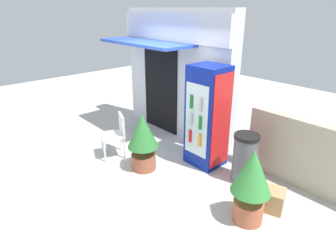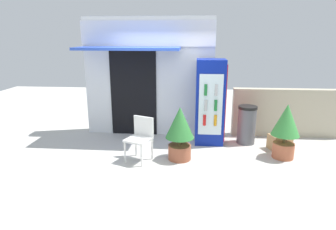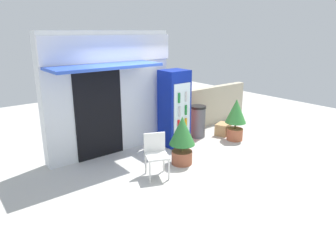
{
  "view_description": "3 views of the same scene",
  "coord_description": "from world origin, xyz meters",
  "px_view_note": "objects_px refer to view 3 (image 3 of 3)",
  "views": [
    {
      "loc": [
        4.05,
        -2.74,
        2.84
      ],
      "look_at": [
        0.43,
        0.54,
        0.96
      ],
      "focal_mm": 30.19,
      "sensor_mm": 36.0,
      "label": 1
    },
    {
      "loc": [
        0.55,
        -5.38,
        2.39
      ],
      "look_at": [
        0.05,
        0.46,
        0.79
      ],
      "focal_mm": 31.06,
      "sensor_mm": 36.0,
      "label": 2
    },
    {
      "loc": [
        -3.72,
        -4.56,
        2.84
      ],
      "look_at": [
        0.32,
        0.5,
        1.0
      ],
      "focal_mm": 32.2,
      "sensor_mm": 36.0,
      "label": 3
    }
  ],
  "objects_px": {
    "cardboard_box": "(223,129)",
    "trash_bin": "(198,121)",
    "plastic_chair": "(156,152)",
    "drink_cooler": "(175,108)",
    "potted_plant_near_shop": "(182,137)",
    "potted_plant_curbside": "(236,116)"
  },
  "relations": [
    {
      "from": "plastic_chair",
      "to": "potted_plant_near_shop",
      "type": "distance_m",
      "value": 0.78
    },
    {
      "from": "cardboard_box",
      "to": "trash_bin",
      "type": "bearing_deg",
      "value": 153.68
    },
    {
      "from": "drink_cooler",
      "to": "trash_bin",
      "type": "distance_m",
      "value": 0.99
    },
    {
      "from": "potted_plant_curbside",
      "to": "cardboard_box",
      "type": "height_order",
      "value": "potted_plant_curbside"
    },
    {
      "from": "plastic_chair",
      "to": "cardboard_box",
      "type": "distance_m",
      "value": 3.03
    },
    {
      "from": "plastic_chair",
      "to": "trash_bin",
      "type": "relative_size",
      "value": 0.99
    },
    {
      "from": "plastic_chair",
      "to": "cardboard_box",
      "type": "height_order",
      "value": "plastic_chair"
    },
    {
      "from": "trash_bin",
      "to": "drink_cooler",
      "type": "bearing_deg",
      "value": -178.6
    },
    {
      "from": "potted_plant_curbside",
      "to": "trash_bin",
      "type": "height_order",
      "value": "potted_plant_curbside"
    },
    {
      "from": "drink_cooler",
      "to": "plastic_chair",
      "type": "relative_size",
      "value": 2.21
    },
    {
      "from": "potted_plant_curbside",
      "to": "trash_bin",
      "type": "distance_m",
      "value": 1.02
    },
    {
      "from": "drink_cooler",
      "to": "plastic_chair",
      "type": "xyz_separation_m",
      "value": [
        -1.4,
        -1.1,
        -0.45
      ]
    },
    {
      "from": "drink_cooler",
      "to": "cardboard_box",
      "type": "xyz_separation_m",
      "value": [
        1.51,
        -0.31,
        -0.79
      ]
    },
    {
      "from": "drink_cooler",
      "to": "potted_plant_near_shop",
      "type": "distance_m",
      "value": 1.24
    },
    {
      "from": "drink_cooler",
      "to": "cardboard_box",
      "type": "distance_m",
      "value": 1.73
    },
    {
      "from": "drink_cooler",
      "to": "plastic_chair",
      "type": "bearing_deg",
      "value": -141.8
    },
    {
      "from": "drink_cooler",
      "to": "cardboard_box",
      "type": "relative_size",
      "value": 4.43
    },
    {
      "from": "trash_bin",
      "to": "cardboard_box",
      "type": "height_order",
      "value": "trash_bin"
    },
    {
      "from": "plastic_chair",
      "to": "potted_plant_near_shop",
      "type": "bearing_deg",
      "value": 6.32
    },
    {
      "from": "plastic_chair",
      "to": "trash_bin",
      "type": "bearing_deg",
      "value": 26.56
    },
    {
      "from": "potted_plant_near_shop",
      "to": "cardboard_box",
      "type": "height_order",
      "value": "potted_plant_near_shop"
    },
    {
      "from": "plastic_chair",
      "to": "potted_plant_near_shop",
      "type": "height_order",
      "value": "potted_plant_near_shop"
    }
  ]
}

